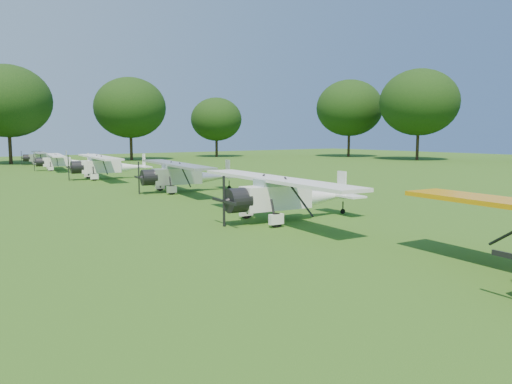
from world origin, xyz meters
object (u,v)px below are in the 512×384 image
aircraft_3 (286,193)px  aircraft_6 (61,160)px  aircraft_4 (184,173)px  aircraft_7 (44,156)px  aircraft_5 (107,164)px

aircraft_3 → aircraft_6: bearing=95.1°
aircraft_4 → aircraft_6: (-1.39, 25.86, -0.18)m
aircraft_6 → aircraft_7: 11.54m
aircraft_4 → aircraft_5: (-0.95, 12.73, 0.02)m
aircraft_4 → aircraft_5: bearing=102.3°
aircraft_3 → aircraft_5: (0.62, 25.69, 0.00)m
aircraft_7 → aircraft_3: bearing=-83.8°
aircraft_6 → aircraft_7: bearing=95.3°
aircraft_7 → aircraft_6: bearing=-87.0°
aircraft_3 → aircraft_4: aircraft_3 is taller
aircraft_4 → aircraft_7: size_ratio=1.21×
aircraft_6 → aircraft_7: size_ratio=1.04×
aircraft_5 → aircraft_6: aircraft_5 is taller
aircraft_3 → aircraft_4: 13.05m
aircraft_3 → aircraft_4: size_ratio=1.01×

